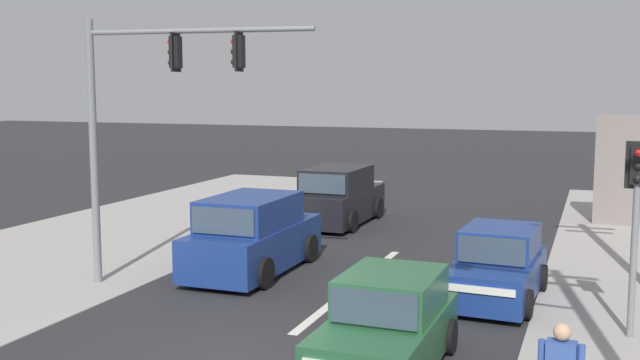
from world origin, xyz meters
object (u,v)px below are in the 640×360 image
(suv_crossing_left, at_px, (338,197))
(suv_oncoming_mid, at_px, (253,236))
(traffic_signal_mast, at_px, (144,103))
(hatchback_receding_far, at_px, (387,326))
(hatchback_kerbside_parked, at_px, (498,267))
(pedestal_signal_right_kerb, at_px, (636,206))

(suv_crossing_left, height_order, suv_oncoming_mid, same)
(traffic_signal_mast, xyz_separation_m, hatchback_receding_far, (6.41, -2.95, -3.44))
(suv_crossing_left, bearing_deg, hatchback_kerbside_parked, -49.89)
(suv_crossing_left, bearing_deg, suv_oncoming_mid, -88.48)
(pedestal_signal_right_kerb, xyz_separation_m, suv_crossing_left, (-8.67, 8.95, -1.53))
(suv_oncoming_mid, bearing_deg, hatchback_receding_far, -46.30)
(hatchback_receding_far, xyz_separation_m, hatchback_kerbside_parked, (1.14, 4.66, 0.00))
(pedestal_signal_right_kerb, distance_m, hatchback_receding_far, 5.05)
(pedestal_signal_right_kerb, bearing_deg, hatchback_kerbside_parked, 146.39)
(suv_crossing_left, distance_m, suv_oncoming_mid, 6.92)
(suv_crossing_left, relative_size, suv_oncoming_mid, 1.00)
(suv_oncoming_mid, xyz_separation_m, hatchback_kerbside_parked, (5.92, -0.33, -0.18))
(traffic_signal_mast, height_order, hatchback_kerbside_parked, traffic_signal_mast)
(traffic_signal_mast, distance_m, suv_crossing_left, 9.64)
(hatchback_receding_far, relative_size, hatchback_kerbside_parked, 0.98)
(traffic_signal_mast, distance_m, pedestal_signal_right_kerb, 10.27)
(pedestal_signal_right_kerb, distance_m, suv_oncoming_mid, 8.86)
(traffic_signal_mast, relative_size, suv_oncoming_mid, 1.32)
(suv_oncoming_mid, distance_m, hatchback_kerbside_parked, 5.93)
(traffic_signal_mast, xyz_separation_m, pedestal_signal_right_kerb, (10.12, 0.00, -1.73))
(traffic_signal_mast, bearing_deg, pedestal_signal_right_kerb, 0.01)
(pedestal_signal_right_kerb, distance_m, hatchback_kerbside_parked, 3.53)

